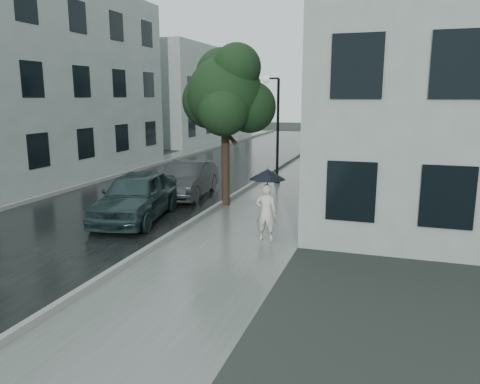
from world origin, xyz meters
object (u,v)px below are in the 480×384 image
(lamp_post, at_px, (274,122))
(car_far, at_px, (188,179))
(pedestrian, at_px, (266,212))
(street_tree, at_px, (226,94))
(car_near, at_px, (136,196))

(lamp_post, xyz_separation_m, car_far, (-2.49, -3.96, -2.06))
(car_far, bearing_deg, pedestrian, -53.25)
(pedestrian, distance_m, street_tree, 5.55)
(lamp_post, height_order, car_far, lamp_post)
(street_tree, relative_size, car_far, 1.36)
(street_tree, distance_m, car_far, 3.89)
(car_far, bearing_deg, lamp_post, 51.27)
(pedestrian, distance_m, car_near, 4.63)
(street_tree, distance_m, lamp_post, 5.00)
(pedestrian, distance_m, lamp_post, 9.04)
(pedestrian, relative_size, car_near, 0.35)
(pedestrian, xyz_separation_m, car_near, (-4.54, 0.93, -0.02))
(pedestrian, xyz_separation_m, street_tree, (-2.49, 3.81, 3.18))
(pedestrian, height_order, lamp_post, lamp_post)
(lamp_post, distance_m, car_near, 8.36)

